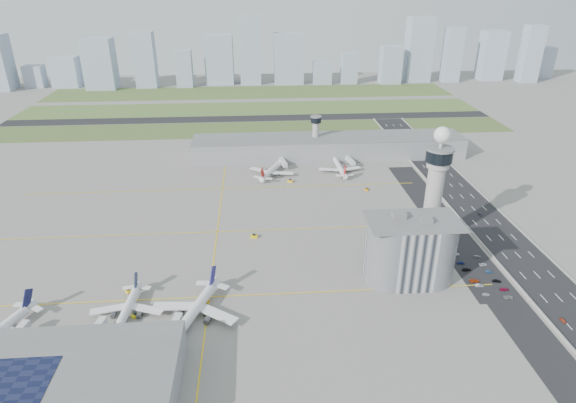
{
  "coord_description": "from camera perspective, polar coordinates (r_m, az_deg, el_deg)",
  "views": [
    {
      "loc": [
        -17.85,
        -207.15,
        130.0
      ],
      "look_at": [
        0.0,
        35.0,
        15.0
      ],
      "focal_mm": 30.0,
      "sensor_mm": 36.0,
      "label": 1
    }
  ],
  "objects": [
    {
      "name": "ground",
      "position": [
        245.21,
        0.61,
        -6.67
      ],
      "size": [
        1000.0,
        1000.0,
        0.0
      ],
      "primitive_type": "plane",
      "color": "gray"
    },
    {
      "name": "grass_strip_0",
      "position": [
        451.27,
        -4.36,
        8.53
      ],
      "size": [
        480.0,
        50.0,
        0.08
      ],
      "primitive_type": "cube",
      "color": "#415227",
      "rests_on": "ground"
    },
    {
      "name": "grass_strip_1",
      "position": [
        523.54,
        -4.4,
        10.9
      ],
      "size": [
        480.0,
        60.0,
        0.08
      ],
      "primitive_type": "cube",
      "color": "#4F6E34",
      "rests_on": "ground"
    },
    {
      "name": "grass_strip_2",
      "position": [
        601.36,
        -4.43,
        12.79
      ],
      "size": [
        480.0,
        70.0,
        0.08
      ],
      "primitive_type": "cube",
      "color": "#445B2B",
      "rests_on": "ground"
    },
    {
      "name": "runway",
      "position": [
        486.81,
        -4.38,
        9.79
      ],
      "size": [
        480.0,
        22.0,
        0.1
      ],
      "primitive_type": "cube",
      "color": "black",
      "rests_on": "ground"
    },
    {
      "name": "highway",
      "position": [
        278.29,
        25.03,
        -5.12
      ],
      "size": [
        28.0,
        500.0,
        0.1
      ],
      "primitive_type": "cube",
      "color": "black",
      "rests_on": "ground"
    },
    {
      "name": "barrier_left",
      "position": [
        271.62,
        22.45,
        -5.23
      ],
      "size": [
        0.6,
        500.0,
        1.2
      ],
      "primitive_type": "cube",
      "color": "#9E9E99",
      "rests_on": "ground"
    },
    {
      "name": "barrier_right",
      "position": [
        284.99,
        27.52,
        -4.81
      ],
      "size": [
        0.6,
        500.0,
        1.2
      ],
      "primitive_type": "cube",
      "color": "#9E9E99",
      "rests_on": "ground"
    },
    {
      "name": "landside_road",
      "position": [
        259.59,
        21.16,
        -6.61
      ],
      "size": [
        18.0,
        260.0,
        0.08
      ],
      "primitive_type": "cube",
      "color": "black",
      "rests_on": "ground"
    },
    {
      "name": "parking_lot",
      "position": [
        249.74,
        21.83,
        -8.07
      ],
      "size": [
        20.0,
        44.0,
        0.1
      ],
      "primitive_type": "cube",
      "color": "black",
      "rests_on": "ground"
    },
    {
      "name": "taxiway_line_h_0",
      "position": [
        220.84,
        -9.33,
        -11.11
      ],
      "size": [
        260.0,
        0.6,
        0.01
      ],
      "primitive_type": "cube",
      "color": "yellow",
      "rests_on": "ground"
    },
    {
      "name": "taxiway_line_h_1",
      "position": [
        271.34,
        -8.39,
        -3.58
      ],
      "size": [
        260.0,
        0.6,
        0.01
      ],
      "primitive_type": "cube",
      "color": "yellow",
      "rests_on": "ground"
    },
    {
      "name": "taxiway_line_h_2",
      "position": [
        325.09,
        -7.77,
        1.53
      ],
      "size": [
        260.0,
        0.6,
        0.01
      ],
      "primitive_type": "cube",
      "color": "yellow",
      "rests_on": "ground"
    },
    {
      "name": "taxiway_line_v",
      "position": [
        271.34,
        -8.39,
        -3.58
      ],
      "size": [
        0.6,
        260.0,
        0.01
      ],
      "primitive_type": "cube",
      "color": "yellow",
      "rests_on": "ground"
    },
    {
      "name": "control_tower",
      "position": [
        251.75,
        17.06,
        2.02
      ],
      "size": [
        14.0,
        14.0,
        64.5
      ],
      "color": "#ADAAA5",
      "rests_on": "ground"
    },
    {
      "name": "secondary_tower",
      "position": [
        377.1,
        3.3,
        8.15
      ],
      "size": [
        8.6,
        8.6,
        31.9
      ],
      "color": "#ADAAA5",
      "rests_on": "ground"
    },
    {
      "name": "admin_building",
      "position": [
        228.72,
        14.25,
        -5.63
      ],
      "size": [
        42.0,
        24.0,
        33.5
      ],
      "color": "#B2B2B7",
      "rests_on": "ground"
    },
    {
      "name": "terminal_pier",
      "position": [
        379.98,
        4.8,
        6.51
      ],
      "size": [
        210.0,
        32.0,
        15.8
      ],
      "color": "gray",
      "rests_on": "ground"
    },
    {
      "name": "near_terminal",
      "position": [
        189.36,
        -26.2,
        -18.63
      ],
      "size": [
        84.0,
        42.0,
        13.0
      ],
      "color": "gray",
      "rests_on": "ground"
    },
    {
      "name": "airplane_near_b",
      "position": [
        215.39,
        -18.68,
        -11.64
      ],
      "size": [
        33.67,
        38.85,
        10.34
      ],
      "primitive_type": null,
      "rotation": [
        0.0,
        0.0,
        -1.63
      ],
      "color": "white",
      "rests_on": "ground"
    },
    {
      "name": "airplane_near_c",
      "position": [
        206.19,
        -11.17,
        -12.07
      ],
      "size": [
        51.79,
        55.83,
        12.69
      ],
      "primitive_type": null,
      "rotation": [
        0.0,
        0.0,
        -1.92
      ],
      "color": "white",
      "rests_on": "ground"
    },
    {
      "name": "airplane_far_a",
      "position": [
        344.19,
        -1.94,
        4.12
      ],
      "size": [
        46.43,
        49.45,
        11.01
      ],
      "primitive_type": null,
      "rotation": [
        0.0,
        0.0,
        1.16
      ],
      "color": "white",
      "rests_on": "ground"
    },
    {
      "name": "airplane_far_b",
      "position": [
        351.03,
        6.16,
        4.36
      ],
      "size": [
        32.7,
        38.01,
        10.31
      ],
      "primitive_type": null,
      "rotation": [
        0.0,
        0.0,
        1.61
      ],
      "color": "white",
      "rests_on": "ground"
    },
    {
      "name": "jet_bridge_near_0",
      "position": [
        215.82,
        -30.43,
        -14.91
      ],
      "size": [
        5.39,
        14.31,
        5.7
      ],
      "primitive_type": null,
      "rotation": [
        0.0,
        0.0,
        1.4
      ],
      "color": "silver",
      "rests_on": "ground"
    },
    {
      "name": "jet_bridge_near_1",
      "position": [
        204.38,
        -22.61,
        -15.49
      ],
      "size": [
        5.39,
        14.31,
        5.7
      ],
      "primitive_type": null,
      "rotation": [
        0.0,
        0.0,
        1.4
      ],
      "color": "silver",
      "rests_on": "ground"
    },
    {
      "name": "jet_bridge_near_2",
      "position": [
        196.88,
        -13.99,
        -15.81
      ],
      "size": [
        5.39,
        14.31,
        5.7
      ],
      "primitive_type": null,
      "rotation": [
        0.0,
        0.0,
        1.4
      ],
      "color": "silver",
      "rests_on": "ground"
    },
    {
      "name": "jet_bridge_far_0",
      "position": [
        362.74,
        -0.81,
        4.82
      ],
      "size": [
        5.39,
        14.31,
        5.7
      ],
      "primitive_type": null,
      "rotation": [
        0.0,
        0.0,
        -1.4
      ],
      "color": "silver",
      "rests_on": "ground"
    },
    {
      "name": "jet_bridge_far_1",
      "position": [
        368.87,
        6.99,
        4.99
      ],
      "size": [
        5.39,
        14.31,
        5.7
      ],
      "primitive_type": null,
      "rotation": [
        0.0,
        0.0,
        -1.4
      ],
      "color": "silver",
      "rests_on": "ground"
    },
    {
      "name": "tug_0",
      "position": [
        231.99,
        -18.4,
        -9.98
      ],
      "size": [
        3.47,
        3.54,
        1.71
      ],
      "primitive_type": null,
      "rotation": [
        0.0,
        0.0,
        -2.41
      ],
      "color": "yellow",
      "rests_on": "ground"
    },
    {
      "name": "tug_1",
      "position": [
        216.32,
        -17.64,
        -12.72
      ],
      "size": [
        3.6,
        3.31,
        1.73
      ],
      "primitive_type": null,
      "rotation": [
        0.0,
        0.0,
        -1.01
      ],
      "color": "yellow",
      "rests_on": "ground"
    },
    {
      "name": "tug_2",
      "position": [
        217.45,
        -9.85,
        -11.49
      ],
      "size": [
        3.86,
        4.16,
        1.99
      ],
      "primitive_type": null,
      "rotation": [
        0.0,
        0.0,
        -0.59
      ],
      "color": "#FBB206",
      "rests_on": "ground"
    },
    {
      "name": "tug_3",
      "position": [
        263.11,
        -4.04,
        -4.08
      ],
      "size": [
        3.68,
        2.61,
        2.08
      ],
      "primitive_type": null,
      "rotation": [
        0.0,
        0.0,
        -1.61
      ],
      "color": "yellow",
      "rests_on": "ground"
    },
    {
      "name": "tug_4",
      "position": [
        331.94,
        0.27,
        2.49
      ],
      "size": [
        4.34,
        3.77,
        2.11
      ],
      "primitive_type": null,
      "rotation": [
        0.0,
        0.0,
        -1.99
      ],
      "color": "gold",
      "rests_on": "ground"
    },
    {
      "name": "tug_5",
      "position": [
        323.49,
        9.3,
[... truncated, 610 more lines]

